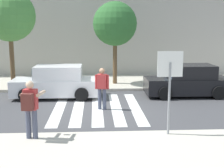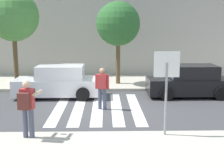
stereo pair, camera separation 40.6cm
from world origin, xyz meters
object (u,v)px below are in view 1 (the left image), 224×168
at_px(street_tree_west, 9,16).
at_px(street_tree_center, 115,24).
at_px(pedestrian_crossing, 102,86).
at_px(parked_car_white, 57,83).
at_px(photographer_with_backpack, 30,105).
at_px(parked_car_black, 188,81).
at_px(stop_sign, 170,74).

distance_m(street_tree_west, street_tree_center, 5.65).
bearing_deg(pedestrian_crossing, parked_car_white, 132.56).
height_order(pedestrian_crossing, parked_car_white, pedestrian_crossing).
height_order(pedestrian_crossing, street_tree_center, street_tree_center).
xyz_separation_m(pedestrian_crossing, parked_car_white, (-2.13, 2.32, -0.25)).
distance_m(photographer_with_backpack, parked_car_white, 6.03).
bearing_deg(parked_car_white, pedestrian_crossing, -47.44).
relative_size(pedestrian_crossing, parked_car_white, 0.42).
relative_size(pedestrian_crossing, street_tree_west, 0.33).
bearing_deg(parked_car_white, photographer_with_backpack, -90.25).
bearing_deg(street_tree_center, parked_car_black, -40.05).
xyz_separation_m(stop_sign, street_tree_west, (-6.65, 7.81, 1.94)).
bearing_deg(pedestrian_crossing, street_tree_west, 137.46).
relative_size(pedestrian_crossing, street_tree_center, 0.37).
bearing_deg(stop_sign, street_tree_west, 130.41).
xyz_separation_m(photographer_with_backpack, street_tree_west, (-2.54, 8.00, 2.76)).
height_order(stop_sign, street_tree_west, street_tree_west).
height_order(parked_car_black, street_tree_center, street_tree_center).
distance_m(pedestrian_crossing, parked_car_black, 4.88).
distance_m(pedestrian_crossing, parked_car_white, 3.16).
height_order(stop_sign, pedestrian_crossing, stop_sign).
height_order(pedestrian_crossing, parked_car_black, pedestrian_crossing).
xyz_separation_m(stop_sign, pedestrian_crossing, (-1.94, 3.49, -1.01)).
bearing_deg(parked_car_white, stop_sign, -54.97).
bearing_deg(parked_car_black, street_tree_center, 139.95).
distance_m(stop_sign, photographer_with_backpack, 4.19).
distance_m(parked_car_white, street_tree_west, 4.56).
bearing_deg(parked_car_white, street_tree_center, 43.79).
distance_m(pedestrian_crossing, street_tree_west, 7.03).
height_order(photographer_with_backpack, parked_car_white, photographer_with_backpack).
bearing_deg(stop_sign, street_tree_center, 97.07).
bearing_deg(street_tree_west, street_tree_center, 9.01).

